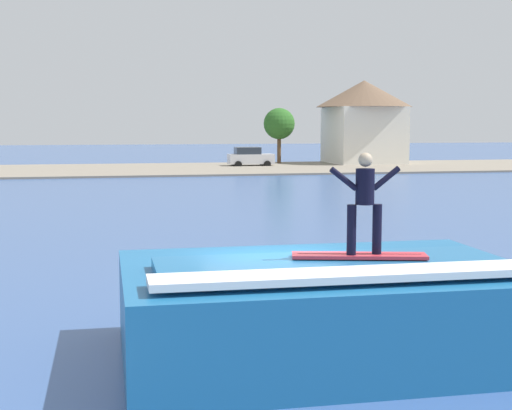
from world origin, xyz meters
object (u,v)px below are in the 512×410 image
(car_far_shore, at_px, (250,157))
(house_gabled_white, at_px, (364,117))
(wave_crest, at_px, (324,309))
(surfboard, at_px, (359,256))
(surfer, at_px, (365,198))
(tree_tall_bare, at_px, (279,124))

(car_far_shore, distance_m, house_gabled_white, 12.72)
(wave_crest, height_order, car_far_shore, car_far_shore)
(surfboard, bearing_deg, car_far_shore, 80.94)
(surfer, relative_size, house_gabled_white, 0.18)
(wave_crest, relative_size, tree_tall_bare, 1.26)
(surfboard, height_order, car_far_shore, surfboard)
(car_far_shore, height_order, tree_tall_bare, tree_tall_bare)
(car_far_shore, bearing_deg, surfboard, -99.06)
(surfboard, distance_m, tree_tall_bare, 60.62)
(surfboard, relative_size, tree_tall_bare, 0.42)
(house_gabled_white, height_order, tree_tall_bare, house_gabled_white)
(car_far_shore, bearing_deg, tree_tall_bare, 44.20)
(car_far_shore, xyz_separation_m, house_gabled_white, (11.91, 2.46, 3.74))
(car_far_shore, relative_size, tree_tall_bare, 0.75)
(wave_crest, xyz_separation_m, surfboard, (0.52, -0.36, 0.99))
(surfboard, xyz_separation_m, house_gabled_white, (20.80, 58.26, 2.84))
(wave_crest, relative_size, house_gabled_white, 0.74)
(surfer, distance_m, tree_tall_bare, 60.64)
(car_far_shore, xyz_separation_m, tree_tall_bare, (3.59, 3.49, 3.04))
(wave_crest, xyz_separation_m, house_gabled_white, (21.32, 57.90, 3.83))
(surfboard, height_order, house_gabled_white, house_gabled_white)
(tree_tall_bare, bearing_deg, car_far_shore, -135.80)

